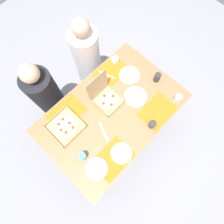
{
  "coord_description": "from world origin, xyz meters",
  "views": [
    {
      "loc": [
        -0.43,
        -0.41,
        2.49
      ],
      "look_at": [
        0.0,
        0.0,
        0.73
      ],
      "focal_mm": 29.55,
      "sensor_mm": 36.0,
      "label": 1
    }
  ],
  "objects_px": {
    "plate_near_right": "(129,75)",
    "diner_right_seat": "(88,61)",
    "plate_near_left": "(121,153)",
    "cup_spare": "(178,98)",
    "pizza_box_corner_left": "(106,97)",
    "condiment_bowl": "(115,60)",
    "cup_clear_left": "(157,77)",
    "diner_left_seat": "(48,96)",
    "pizza_box_center": "(65,126)",
    "plate_far_right": "(135,97)",
    "cup_dark": "(83,156)",
    "plate_middle": "(96,168)",
    "cup_clear_right": "(152,124)"
  },
  "relations": [
    {
      "from": "plate_near_right",
      "to": "diner_right_seat",
      "type": "relative_size",
      "value": 0.19
    },
    {
      "from": "plate_near_left",
      "to": "cup_spare",
      "type": "height_order",
      "value": "cup_spare"
    },
    {
      "from": "pizza_box_corner_left",
      "to": "condiment_bowl",
      "type": "height_order",
      "value": "pizza_box_corner_left"
    },
    {
      "from": "cup_clear_left",
      "to": "pizza_box_corner_left",
      "type": "bearing_deg",
      "value": 156.55
    },
    {
      "from": "plate_near_right",
      "to": "cup_clear_left",
      "type": "distance_m",
      "value": 0.29
    },
    {
      "from": "plate_near_left",
      "to": "diner_left_seat",
      "type": "bearing_deg",
      "value": 94.79
    },
    {
      "from": "cup_spare",
      "to": "diner_left_seat",
      "type": "relative_size",
      "value": 0.08
    },
    {
      "from": "pizza_box_center",
      "to": "plate_far_right",
      "type": "bearing_deg",
      "value": -21.86
    },
    {
      "from": "plate_far_right",
      "to": "cup_dark",
      "type": "bearing_deg",
      "value": -176.18
    },
    {
      "from": "plate_near_left",
      "to": "pizza_box_center",
      "type": "bearing_deg",
      "value": 108.47
    },
    {
      "from": "plate_middle",
      "to": "cup_spare",
      "type": "relative_size",
      "value": 2.32
    },
    {
      "from": "plate_near_left",
      "to": "diner_left_seat",
      "type": "distance_m",
      "value": 1.11
    },
    {
      "from": "pizza_box_corner_left",
      "to": "pizza_box_center",
      "type": "distance_m",
      "value": 0.49
    },
    {
      "from": "plate_middle",
      "to": "diner_left_seat",
      "type": "distance_m",
      "value": 1.05
    },
    {
      "from": "cup_clear_left",
      "to": "cup_clear_right",
      "type": "distance_m",
      "value": 0.51
    },
    {
      "from": "plate_far_right",
      "to": "plate_near_left",
      "type": "distance_m",
      "value": 0.59
    },
    {
      "from": "cup_clear_left",
      "to": "plate_near_right",
      "type": "bearing_deg",
      "value": 123.93
    },
    {
      "from": "plate_far_right",
      "to": "cup_clear_right",
      "type": "relative_size",
      "value": 2.74
    },
    {
      "from": "plate_near_right",
      "to": "diner_left_seat",
      "type": "relative_size",
      "value": 0.2
    },
    {
      "from": "plate_far_right",
      "to": "condiment_bowl",
      "type": "relative_size",
      "value": 2.71
    },
    {
      "from": "cup_clear_left",
      "to": "cup_clear_right",
      "type": "height_order",
      "value": "cup_clear_left"
    },
    {
      "from": "cup_clear_right",
      "to": "condiment_bowl",
      "type": "distance_m",
      "value": 0.82
    },
    {
      "from": "diner_left_seat",
      "to": "cup_dark",
      "type": "bearing_deg",
      "value": -101.64
    },
    {
      "from": "diner_left_seat",
      "to": "diner_right_seat",
      "type": "bearing_deg",
      "value": 0.0
    },
    {
      "from": "plate_near_left",
      "to": "cup_clear_right",
      "type": "height_order",
      "value": "cup_clear_right"
    },
    {
      "from": "plate_near_right",
      "to": "plate_far_right",
      "type": "xyz_separation_m",
      "value": [
        -0.14,
        -0.21,
        0.0
      ]
    },
    {
      "from": "plate_middle",
      "to": "cup_spare",
      "type": "xyz_separation_m",
      "value": [
        1.05,
        -0.11,
        0.03
      ]
    },
    {
      "from": "pizza_box_corner_left",
      "to": "cup_clear_right",
      "type": "bearing_deg",
      "value": -78.1
    },
    {
      "from": "plate_far_right",
      "to": "plate_near_left",
      "type": "height_order",
      "value": "same"
    },
    {
      "from": "cup_clear_right",
      "to": "plate_middle",
      "type": "bearing_deg",
      "value": 171.15
    },
    {
      "from": "pizza_box_center",
      "to": "plate_middle",
      "type": "relative_size",
      "value": 1.47
    },
    {
      "from": "plate_far_right",
      "to": "diner_right_seat",
      "type": "height_order",
      "value": "diner_right_seat"
    },
    {
      "from": "plate_near_right",
      "to": "plate_far_right",
      "type": "relative_size",
      "value": 0.95
    },
    {
      "from": "plate_near_left",
      "to": "cup_clear_left",
      "type": "relative_size",
      "value": 1.81
    },
    {
      "from": "pizza_box_center",
      "to": "condiment_bowl",
      "type": "distance_m",
      "value": 0.9
    },
    {
      "from": "condiment_bowl",
      "to": "pizza_box_corner_left",
      "type": "bearing_deg",
      "value": -147.67
    },
    {
      "from": "cup_dark",
      "to": "diner_right_seat",
      "type": "relative_size",
      "value": 0.08
    },
    {
      "from": "plate_near_left",
      "to": "plate_middle",
      "type": "relative_size",
      "value": 0.97
    },
    {
      "from": "plate_near_right",
      "to": "cup_spare",
      "type": "bearing_deg",
      "value": -76.72
    },
    {
      "from": "pizza_box_corner_left",
      "to": "plate_near_left",
      "type": "xyz_separation_m",
      "value": [
        -0.29,
        -0.49,
        -0.04
      ]
    },
    {
      "from": "pizza_box_corner_left",
      "to": "plate_middle",
      "type": "bearing_deg",
      "value": -143.07
    },
    {
      "from": "pizza_box_corner_left",
      "to": "cup_spare",
      "type": "height_order",
      "value": "pizza_box_corner_left"
    },
    {
      "from": "cup_spare",
      "to": "diner_right_seat",
      "type": "height_order",
      "value": "diner_right_seat"
    },
    {
      "from": "cup_spare",
      "to": "pizza_box_center",
      "type": "bearing_deg",
      "value": 148.15
    },
    {
      "from": "cup_spare",
      "to": "cup_clear_left",
      "type": "height_order",
      "value": "cup_clear_left"
    },
    {
      "from": "cup_clear_right",
      "to": "pizza_box_center",
      "type": "bearing_deg",
      "value": 134.71
    },
    {
      "from": "cup_clear_left",
      "to": "diner_right_seat",
      "type": "bearing_deg",
      "value": 107.74
    },
    {
      "from": "diner_right_seat",
      "to": "condiment_bowl",
      "type": "bearing_deg",
      "value": -68.66
    },
    {
      "from": "cup_spare",
      "to": "plate_far_right",
      "type": "bearing_deg",
      "value": 129.79
    },
    {
      "from": "plate_near_right",
      "to": "cup_spare",
      "type": "height_order",
      "value": "cup_spare"
    }
  ]
}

